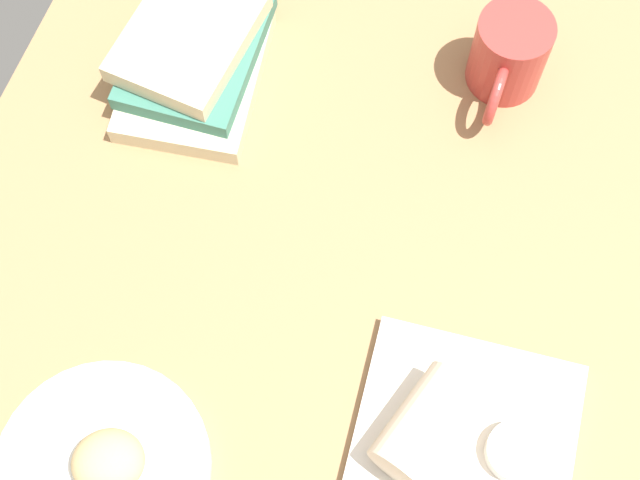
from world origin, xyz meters
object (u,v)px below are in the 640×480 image
at_px(round_plate, 103,468).
at_px(sauce_cup, 515,452).
at_px(book_stack, 193,56).
at_px(breakfast_wrap, 429,428).
at_px(square_plate, 463,445).
at_px(coffee_mug, 508,55).
at_px(scone_pastry, 108,462).

xyz_separation_m(round_plate, sauce_cup, (-0.14, 0.39, 0.02)).
bearing_deg(book_stack, breakfast_wrap, 48.69).
distance_m(square_plate, book_stack, 0.54).
relative_size(square_plate, book_stack, 0.97).
xyz_separation_m(round_plate, book_stack, (-0.47, -0.08, 0.03)).
relative_size(breakfast_wrap, book_stack, 0.49).
xyz_separation_m(book_stack, coffee_mug, (-0.11, 0.35, 0.02)).
distance_m(scone_pastry, square_plate, 0.35).
bearing_deg(coffee_mug, round_plate, -24.88).
height_order(round_plate, scone_pastry, scone_pastry).
height_order(square_plate, sauce_cup, sauce_cup).
distance_m(round_plate, book_stack, 0.48).
height_order(breakfast_wrap, book_stack, breakfast_wrap).
relative_size(round_plate, breakfast_wrap, 1.97).
relative_size(sauce_cup, book_stack, 0.26).
height_order(round_plate, book_stack, book_stack).
bearing_deg(scone_pastry, round_plate, -65.89).
bearing_deg(round_plate, book_stack, -169.93).
bearing_deg(sauce_cup, book_stack, -124.66).
distance_m(square_plate, coffee_mug, 0.45).
relative_size(square_plate, breakfast_wrap, 1.99).
height_order(book_stack, coffee_mug, coffee_mug).
xyz_separation_m(round_plate, coffee_mug, (-0.58, 0.27, 0.04)).
xyz_separation_m(round_plate, breakfast_wrap, (-0.13, 0.30, 0.04)).
distance_m(scone_pastry, sauce_cup, 0.40).
height_order(breakfast_wrap, coffee_mug, coffee_mug).
distance_m(scone_pastry, book_stack, 0.47).
bearing_deg(coffee_mug, square_plate, 9.15).
bearing_deg(round_plate, coffee_mug, 155.12).
bearing_deg(round_plate, breakfast_wrap, 114.01).
bearing_deg(breakfast_wrap, book_stack, 157.30).
distance_m(square_plate, sauce_cup, 0.05).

